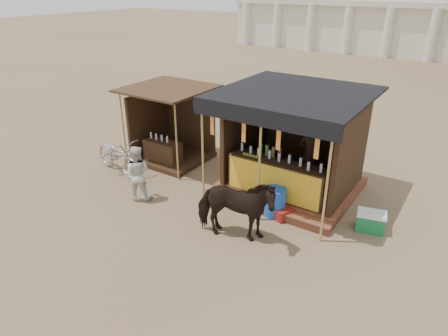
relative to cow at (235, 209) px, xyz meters
name	(u,v)px	position (x,y,z in m)	size (l,w,h in m)	color
ground	(185,237)	(-0.96, -0.58, -0.77)	(120.00, 120.00, 0.00)	#846B4C
main_stall	(292,156)	(0.07, 2.78, 0.26)	(3.60, 3.61, 2.78)	#985131
secondary_stall	(169,133)	(-4.12, 2.66, 0.08)	(2.40, 2.40, 2.38)	#3C2915
cow	(235,209)	(0.00, 0.00, 0.00)	(0.83, 1.83, 1.54)	black
motorbike	(118,155)	(-4.69, 0.96, -0.21)	(0.75, 2.14, 1.13)	#9FA0A8
bystander	(137,173)	(-3.08, 0.13, -0.03)	(0.72, 0.56, 1.49)	silver
blue_barrel	(275,202)	(0.27, 1.42, -0.42)	(0.55, 0.55, 0.70)	blue
red_crate	(281,213)	(0.49, 1.37, -0.64)	(0.44, 0.44, 0.27)	maroon
cooler	(371,221)	(2.44, 2.02, -0.54)	(0.72, 0.58, 0.46)	#1A763E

